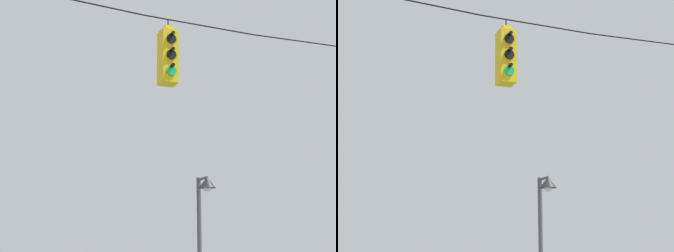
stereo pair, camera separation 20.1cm
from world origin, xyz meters
TOP-DOWN VIEW (x-y plane):
  - span_wire at (-0.00, 0.21)m, footprint 17.53×0.03m
  - traffic_light_over_intersection at (-0.73, 0.21)m, footprint 0.34×0.58m
  - street_lamp at (1.52, 3.31)m, footprint 0.46×0.79m

SIDE VIEW (x-z plane):
  - street_lamp at x=1.52m, z-range 1.01..5.25m
  - traffic_light_over_intersection at x=-0.73m, z-range 5.44..6.82m
  - span_wire at x=0.00m, z-range 6.83..7.42m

